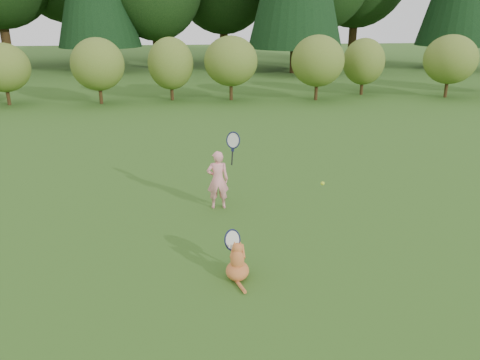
{
  "coord_description": "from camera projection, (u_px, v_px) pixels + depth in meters",
  "views": [
    {
      "loc": [
        -0.69,
        -6.97,
        3.5
      ],
      "look_at": [
        0.2,
        0.8,
        0.7
      ],
      "focal_mm": 35.0,
      "sensor_mm": 36.0,
      "label": 1
    }
  ],
  "objects": [
    {
      "name": "ground",
      "position": [
        234.0,
        236.0,
        7.78
      ],
      "size": [
        100.0,
        100.0,
        0.0
      ],
      "primitive_type": "plane",
      "color": "#365818",
      "rests_on": "ground"
    },
    {
      "name": "cat",
      "position": [
        237.0,
        259.0,
        6.47
      ],
      "size": [
        0.45,
        0.8,
        0.75
      ],
      "rotation": [
        0.0,
        0.0,
        -0.18
      ],
      "color": "#BD6224",
      "rests_on": "ground"
    },
    {
      "name": "tennis_ball",
      "position": [
        323.0,
        183.0,
        7.73
      ],
      "size": [
        0.06,
        0.06,
        0.06
      ],
      "color": "#AFD018",
      "rests_on": "ground"
    },
    {
      "name": "shrub_row",
      "position": [
        202.0,
        66.0,
        19.46
      ],
      "size": [
        28.0,
        3.0,
        2.8
      ],
      "primitive_type": null,
      "color": "#596D22",
      "rests_on": "ground"
    },
    {
      "name": "child",
      "position": [
        218.0,
        179.0,
        8.72
      ],
      "size": [
        0.63,
        0.4,
        1.68
      ],
      "rotation": [
        0.0,
        0.0,
        3.14
      ],
      "color": "pink",
      "rests_on": "ground"
    }
  ]
}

